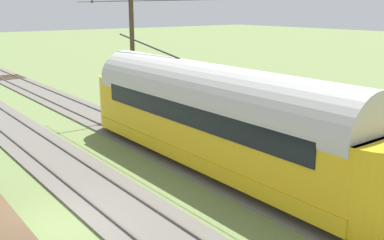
% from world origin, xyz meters
% --- Properties ---
extents(ground_plane, '(220.00, 220.00, 0.00)m').
position_xyz_m(ground_plane, '(0.00, 0.00, 0.00)').
color(ground_plane, olive).
extents(track_streetcar_siding, '(2.80, 80.00, 0.18)m').
position_xyz_m(track_streetcar_siding, '(-7.15, -0.31, 0.05)').
color(track_streetcar_siding, '#666059').
rests_on(track_streetcar_siding, ground).
extents(track_adjacent_siding, '(2.80, 80.00, 0.18)m').
position_xyz_m(track_adjacent_siding, '(-2.38, -0.31, 0.05)').
color(track_adjacent_siding, '#666059').
rests_on(track_adjacent_siding, ground).
extents(vintage_streetcar, '(2.65, 16.89, 4.94)m').
position_xyz_m(vintage_streetcar, '(-7.15, -1.19, 2.26)').
color(vintage_streetcar, gold).
rests_on(vintage_streetcar, ground).
extents(catenary_pole_foreground, '(2.69, 0.28, 7.27)m').
position_xyz_m(catenary_pole_foreground, '(-9.55, -11.73, 3.79)').
color(catenary_pole_foreground, '#423323').
rests_on(catenary_pole_foreground, ground).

